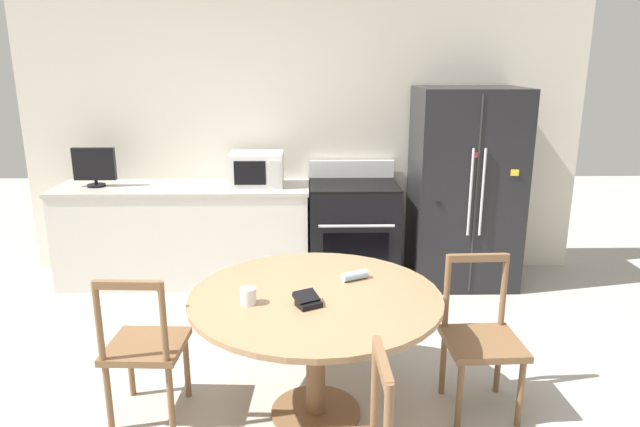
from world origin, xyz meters
The scene contains 12 objects.
back_wall centered at (0.00, 2.65, 1.30)m, with size 5.20×0.10×2.60m.
kitchen_counter centered at (-1.08, 2.29, 0.45)m, with size 2.26×0.64×0.90m.
refrigerator centered at (1.44, 2.23, 0.88)m, with size 0.92×0.72×1.77m.
oven_range centered at (0.45, 2.26, 0.47)m, with size 0.79×0.68×1.08m.
microwave centered at (-0.42, 2.30, 1.05)m, with size 0.47×0.35×0.30m.
countertop_tv centered at (-1.85, 2.28, 1.09)m, with size 0.37×0.16×0.35m.
dining_table centered at (0.08, 0.19, 0.63)m, with size 1.39×1.39×0.75m.
dining_chair_left centered at (-0.88, 0.19, 0.43)m, with size 0.44×0.44×0.90m.
dining_chair_right centered at (1.04, 0.25, 0.43)m, with size 0.44×0.44×0.90m.
candle_glass centered at (-0.28, 0.07, 0.79)m, with size 0.09×0.09×0.09m.
folded_napkin centered at (0.31, 0.40, 0.78)m, with size 0.17×0.12×0.05m.
wallet centered at (0.04, 0.05, 0.78)m, with size 0.17×0.17×0.07m.
Camera 1 is at (0.05, -2.71, 2.01)m, focal length 32.00 mm.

